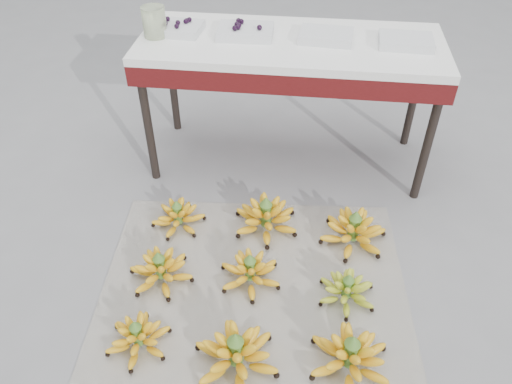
# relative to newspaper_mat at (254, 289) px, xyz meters

# --- Properties ---
(ground) EXTENTS (60.00, 60.00, 0.00)m
(ground) POSITION_rel_newspaper_mat_xyz_m (0.07, -0.04, -0.00)
(ground) COLOR slate
(ground) RESTS_ON ground
(newspaper_mat) EXTENTS (1.33, 1.14, 0.01)m
(newspaper_mat) POSITION_rel_newspaper_mat_xyz_m (0.00, 0.00, 0.00)
(newspaper_mat) COLOR silver
(newspaper_mat) RESTS_ON ground
(bunch_front_left) EXTENTS (0.29, 0.29, 0.15)m
(bunch_front_left) POSITION_rel_newspaper_mat_xyz_m (-0.39, -0.31, 0.05)
(bunch_front_left) COLOR #FDBB0B
(bunch_front_left) RESTS_ON newspaper_mat
(bunch_front_center) EXTENTS (0.38, 0.38, 0.19)m
(bunch_front_center) POSITION_rel_newspaper_mat_xyz_m (-0.02, -0.35, 0.07)
(bunch_front_center) COLOR #FDBB0B
(bunch_front_center) RESTS_ON newspaper_mat
(bunch_front_right) EXTENTS (0.37, 0.37, 0.18)m
(bunch_front_right) POSITION_rel_newspaper_mat_xyz_m (0.38, -0.31, 0.07)
(bunch_front_right) COLOR #FDBB0B
(bunch_front_right) RESTS_ON newspaper_mat
(bunch_mid_left) EXTENTS (0.31, 0.31, 0.16)m
(bunch_mid_left) POSITION_rel_newspaper_mat_xyz_m (-0.39, 0.01, 0.06)
(bunch_mid_left) COLOR #FDBB0B
(bunch_mid_left) RESTS_ON newspaper_mat
(bunch_mid_center) EXTENTS (0.34, 0.34, 0.16)m
(bunch_mid_center) POSITION_rel_newspaper_mat_xyz_m (-0.02, 0.04, 0.06)
(bunch_mid_center) COLOR #FDBB0B
(bunch_mid_center) RESTS_ON newspaper_mat
(bunch_mid_right) EXTENTS (0.25, 0.25, 0.14)m
(bunch_mid_right) POSITION_rel_newspaper_mat_xyz_m (0.38, -0.00, 0.05)
(bunch_mid_right) COLOR #92B028
(bunch_mid_right) RESTS_ON newspaper_mat
(bunch_back_left) EXTENTS (0.30, 0.30, 0.15)m
(bunch_back_left) POSITION_rel_newspaper_mat_xyz_m (-0.40, 0.33, 0.05)
(bunch_back_left) COLOR #FDBB0B
(bunch_back_left) RESTS_ON newspaper_mat
(bunch_back_center) EXTENTS (0.40, 0.40, 0.19)m
(bunch_back_center) POSITION_rel_newspaper_mat_xyz_m (0.01, 0.36, 0.07)
(bunch_back_center) COLOR #FDBB0B
(bunch_back_center) RESTS_ON newspaper_mat
(bunch_back_right) EXTENTS (0.33, 0.33, 0.18)m
(bunch_back_right) POSITION_rel_newspaper_mat_xyz_m (0.41, 0.32, 0.07)
(bunch_back_right) COLOR #FDBB0B
(bunch_back_right) RESTS_ON newspaper_mat
(vendor_table) EXTENTS (1.43, 0.57, 0.68)m
(vendor_table) POSITION_rel_newspaper_mat_xyz_m (0.06, 0.92, 0.60)
(vendor_table) COLOR black
(vendor_table) RESTS_ON ground
(tray_far_left) EXTENTS (0.26, 0.19, 0.06)m
(tray_far_left) POSITION_rel_newspaper_mat_xyz_m (-0.49, 0.95, 0.70)
(tray_far_left) COLOR silver
(tray_far_left) RESTS_ON vendor_table
(tray_left) EXTENTS (0.26, 0.19, 0.07)m
(tray_left) POSITION_rel_newspaper_mat_xyz_m (-0.15, 0.94, 0.70)
(tray_left) COLOR silver
(tray_left) RESTS_ON vendor_table
(tray_right) EXTENTS (0.26, 0.19, 0.04)m
(tray_right) POSITION_rel_newspaper_mat_xyz_m (0.22, 0.94, 0.70)
(tray_right) COLOR silver
(tray_right) RESTS_ON vendor_table
(tray_far_right) EXTENTS (0.25, 0.18, 0.04)m
(tray_far_right) POSITION_rel_newspaper_mat_xyz_m (0.58, 0.92, 0.70)
(tray_far_right) COLOR silver
(tray_far_right) RESTS_ON vendor_table
(glass_jar) EXTENTS (0.12, 0.12, 0.14)m
(glass_jar) POSITION_rel_newspaper_mat_xyz_m (-0.57, 0.89, 0.75)
(glass_jar) COLOR #DDEDBC
(glass_jar) RESTS_ON vendor_table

